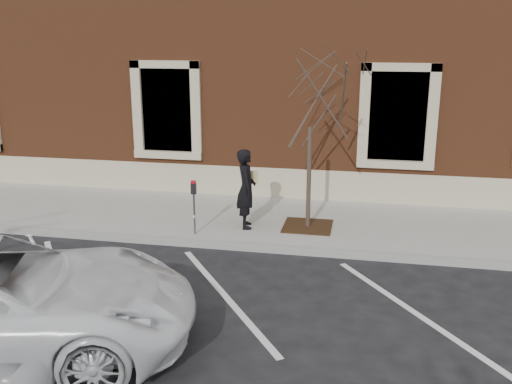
# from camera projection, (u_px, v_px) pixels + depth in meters

# --- Properties ---
(ground) EXTENTS (120.00, 120.00, 0.00)m
(ground) POSITION_uv_depth(u_px,v_px,m) (250.00, 250.00, 11.98)
(ground) COLOR #28282B
(ground) RESTS_ON ground
(sidewalk_near) EXTENTS (40.00, 3.50, 0.15)m
(sidewalk_near) POSITION_uv_depth(u_px,v_px,m) (265.00, 220.00, 13.62)
(sidewalk_near) COLOR beige
(sidewalk_near) RESTS_ON ground
(curb_near) EXTENTS (40.00, 0.12, 0.15)m
(curb_near) POSITION_uv_depth(u_px,v_px,m) (250.00, 247.00, 11.92)
(curb_near) COLOR #9E9E99
(curb_near) RESTS_ON ground
(parking_stripes) EXTENTS (28.00, 4.40, 0.01)m
(parking_stripes) POSITION_uv_depth(u_px,v_px,m) (225.00, 296.00, 9.91)
(parking_stripes) COLOR silver
(parking_stripes) RESTS_ON ground
(building_civic) EXTENTS (40.00, 8.62, 8.00)m
(building_civic) POSITION_uv_depth(u_px,v_px,m) (299.00, 45.00, 18.20)
(building_civic) COLOR brown
(building_civic) RESTS_ON ground
(man) EXTENTS (0.59, 0.75, 1.80)m
(man) POSITION_uv_depth(u_px,v_px,m) (246.00, 189.00, 12.71)
(man) COLOR black
(man) RESTS_ON sidewalk_near
(parking_meter) EXTENTS (0.11, 0.08, 1.21)m
(parking_meter) POSITION_uv_depth(u_px,v_px,m) (194.00, 197.00, 12.25)
(parking_meter) COLOR #595B60
(parking_meter) RESTS_ON sidewalk_near
(tree_grate) EXTENTS (1.09, 1.09, 0.03)m
(tree_grate) POSITION_uv_depth(u_px,v_px,m) (308.00, 226.00, 12.95)
(tree_grate) COLOR #382412
(tree_grate) RESTS_ON sidewalk_near
(sapling) EXTENTS (2.49, 2.49, 4.15)m
(sapling) POSITION_uv_depth(u_px,v_px,m) (311.00, 98.00, 12.16)
(sapling) COLOR #46332A
(sapling) RESTS_ON sidewalk_near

